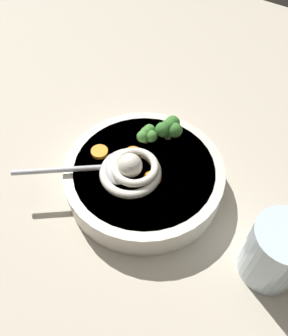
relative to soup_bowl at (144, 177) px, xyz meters
The scene contains 10 objects.
table_slab 5.39cm from the soup_bowl, 88.84° to the left, with size 135.64×135.64×4.45cm, color #BCB29E.
soup_bowl is the anchor object (origin of this frame).
noodle_pile 4.09cm from the soup_bowl, 159.49° to the left, with size 9.94×9.75×4.00cm.
soup_spoon 6.37cm from the soup_bowl, 129.58° to the left, with size 13.58×15.42×1.60cm.
broccoli_floret_near_spoon 6.61cm from the soup_bowl, 29.48° to the left, with size 3.65×3.14×2.88cm.
broccoli_floret_rear 8.61cm from the soup_bowl, ahead, with size 4.56×3.93×3.61cm.
carrot_slice_far 3.47cm from the soup_bowl, 114.53° to the right, with size 2.50×2.50×0.51cm, color orange.
carrot_slice_beside_chili 4.14cm from the soup_bowl, 69.87° to the left, with size 2.44×2.44×0.71cm, color orange.
carrot_slice_extra_b 7.85cm from the soup_bowl, 101.85° to the left, with size 2.61×2.61×0.60cm, color orange.
drinking_glass 21.42cm from the soup_bowl, 94.36° to the right, with size 7.77×7.77×9.68cm, color silver.
Camera 1 is at (-26.05, -21.02, 49.66)cm, focal length 37.03 mm.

